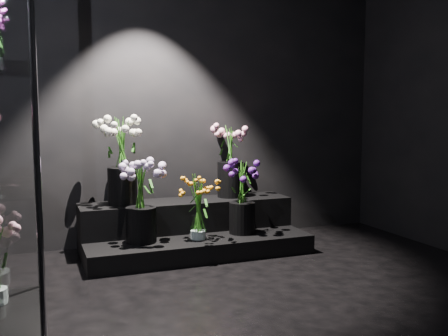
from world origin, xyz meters
TOP-DOWN VIEW (x-y plane):
  - floor at (0.00, 0.00)m, footprint 4.00×4.00m
  - wall_back at (0.00, 2.00)m, footprint 4.00×0.00m
  - display_riser at (-0.12, 1.61)m, footprint 1.94×0.86m
  - bouquet_orange_bells at (-0.15, 1.33)m, footprint 0.28×0.28m
  - bouquet_lilac at (-0.62, 1.41)m, footprint 0.45×0.45m
  - bouquet_purple at (0.29, 1.39)m, footprint 0.35×0.35m
  - bouquet_cream_roses at (-0.71, 1.73)m, footprint 0.49×0.49m
  - bouquet_pink_roses at (0.32, 1.77)m, footprint 0.36×0.36m

SIDE VIEW (x-z plane):
  - floor at x=0.00m, z-range 0.00..0.00m
  - display_riser at x=-0.12m, z-range -0.04..0.39m
  - bouquet_orange_bells at x=-0.15m, z-range 0.16..0.71m
  - bouquet_purple at x=0.29m, z-range 0.20..0.84m
  - bouquet_lilac at x=-0.62m, z-range 0.20..0.90m
  - bouquet_pink_roses at x=0.32m, z-range 0.48..1.16m
  - bouquet_cream_roses at x=-0.71m, z-range 0.49..1.25m
  - wall_back at x=0.00m, z-range -0.60..3.40m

